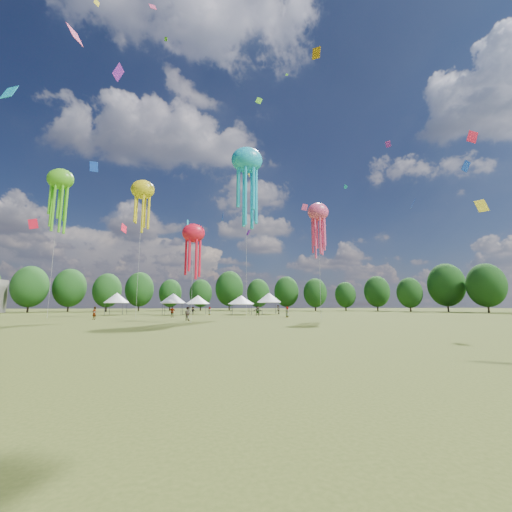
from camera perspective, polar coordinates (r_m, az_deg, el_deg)
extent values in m
plane|color=#384416|center=(11.00, 5.75, -19.57)|extent=(300.00, 300.00, 0.00)
imported|color=gray|center=(41.74, -12.18, -10.11)|extent=(1.07, 1.03, 1.74)
imported|color=gray|center=(63.56, -8.31, -9.72)|extent=(0.77, 0.89, 1.55)
imported|color=gray|center=(68.15, 3.95, -9.57)|extent=(0.99, 1.10, 1.86)
imported|color=gray|center=(67.30, -11.25, -9.57)|extent=(1.00, 0.58, 1.55)
imported|color=gray|center=(53.32, -14.80, -9.64)|extent=(1.10, 0.69, 1.75)
imported|color=gray|center=(59.67, 0.29, -9.79)|extent=(1.63, 0.55, 1.74)
imported|color=gray|center=(49.52, -27.01, -9.11)|extent=(0.62, 0.74, 1.74)
imported|color=gray|center=(52.47, 5.63, -9.94)|extent=(0.70, 0.92, 1.69)
cylinder|color=#47474C|center=(67.15, -25.50, -8.61)|extent=(0.08, 0.08, 2.27)
cylinder|color=#47474C|center=(70.24, -24.74, -8.62)|extent=(0.08, 0.08, 2.27)
cylinder|color=#47474C|center=(66.31, -22.81, -8.78)|extent=(0.08, 0.08, 2.27)
cylinder|color=#47474C|center=(69.43, -22.17, -8.78)|extent=(0.08, 0.08, 2.27)
cube|color=white|center=(68.26, -23.74, -7.70)|extent=(3.61, 3.61, 0.10)
cone|color=white|center=(68.27, -23.69, -6.85)|extent=(4.69, 4.69, 1.95)
cylinder|color=#47474C|center=(63.32, -16.43, -9.17)|extent=(0.08, 0.08, 2.20)
cylinder|color=#47474C|center=(66.74, -16.04, -9.14)|extent=(0.08, 0.08, 2.20)
cylinder|color=#47474C|center=(62.96, -13.28, -9.29)|extent=(0.08, 0.08, 2.20)
cylinder|color=#47474C|center=(66.40, -13.04, -9.25)|extent=(0.08, 0.08, 2.20)
cube|color=white|center=(64.82, -14.66, -8.20)|extent=(3.86, 3.86, 0.10)
cone|color=white|center=(64.83, -14.63, -7.32)|extent=(5.01, 5.01, 1.89)
cylinder|color=#47474C|center=(66.44, -11.98, -9.35)|extent=(0.08, 0.08, 2.05)
cylinder|color=#47474C|center=(69.86, -11.83, -9.31)|extent=(0.08, 0.08, 2.05)
cylinder|color=#47474C|center=(66.34, -8.99, -9.43)|extent=(0.08, 0.08, 2.05)
cylinder|color=#47474C|center=(69.76, -8.98, -9.39)|extent=(0.08, 0.08, 2.05)
cube|color=white|center=(68.07, -10.42, -8.47)|extent=(3.82, 3.82, 0.10)
cone|color=white|center=(68.08, -10.40, -7.69)|extent=(4.97, 4.97, 1.76)
cylinder|color=#47474C|center=(62.28, -4.22, -9.60)|extent=(0.08, 0.08, 2.00)
cylinder|color=#47474C|center=(65.97, -4.48, -9.54)|extent=(0.08, 0.08, 2.00)
cylinder|color=#47474C|center=(62.68, -0.80, -9.61)|extent=(0.08, 0.08, 2.00)
cylinder|color=#47474C|center=(66.35, -1.25, -9.56)|extent=(0.08, 0.08, 2.00)
cube|color=white|center=(64.28, -2.68, -8.65)|extent=(4.10, 4.10, 0.10)
cone|color=white|center=(64.29, -2.68, -7.84)|extent=(5.33, 5.33, 1.71)
cylinder|color=#47474C|center=(64.92, 1.11, -9.42)|extent=(0.08, 0.08, 2.35)
cylinder|color=#47474C|center=(68.40, 0.59, -9.38)|extent=(0.08, 0.08, 2.35)
cylinder|color=#47474C|center=(65.61, 4.19, -9.39)|extent=(0.08, 0.08, 2.35)
cylinder|color=#47474C|center=(69.06, 3.53, -9.36)|extent=(0.08, 0.08, 2.35)
cube|color=white|center=(66.97, 2.35, -8.34)|extent=(3.93, 3.93, 0.10)
cone|color=white|center=(66.98, 2.34, -7.44)|extent=(5.11, 5.11, 2.02)
ellipsoid|color=yellow|center=(53.50, -19.65, 11.16)|extent=(3.56, 2.49, 3.03)
cylinder|color=beige|center=(51.11, -20.20, 0.67)|extent=(0.03, 0.03, 19.74)
ellipsoid|color=#19B7DC|center=(60.52, -1.64, 16.80)|extent=(5.66, 3.96, 4.81)
cylinder|color=beige|center=(55.95, -1.71, 3.71)|extent=(0.03, 0.03, 28.06)
ellipsoid|color=#F3477B|center=(48.83, 11.05, 7.77)|extent=(3.19, 2.23, 2.71)
cylinder|color=beige|center=(47.24, 11.33, -1.43)|extent=(0.03, 0.03, 15.73)
ellipsoid|color=#58C320|center=(59.85, -31.64, 11.64)|extent=(3.92, 2.75, 3.33)
cylinder|color=beige|center=(57.27, -32.49, 1.44)|extent=(0.03, 0.03, 21.51)
ellipsoid|color=#FB1630|center=(37.60, -11.13, 4.07)|extent=(2.61, 1.83, 2.22)
cylinder|color=beige|center=(36.84, -11.36, -3.73)|extent=(0.03, 0.03, 10.25)
cube|color=#58C320|center=(49.04, 0.54, 26.10)|extent=(1.07, 0.22, 1.20)
cube|color=blue|center=(79.92, -6.01, 6.98)|extent=(0.25, 1.53, 1.90)
cube|color=#19B7DC|center=(76.34, 15.74, 11.87)|extent=(0.65, 0.52, 0.87)
cube|color=#F3477B|center=(62.35, -18.03, 36.76)|extent=(1.27, 0.78, 1.31)
cube|color=#AF30D8|center=(62.77, -1.39, 4.22)|extent=(0.84, 1.00, 1.31)
cube|color=#FB1630|center=(42.90, 34.28, 17.25)|extent=(1.31, 0.28, 1.51)
cube|color=#EEA00E|center=(58.51, 10.75, 32.13)|extent=(1.01, 1.34, 1.91)
cube|color=yellow|center=(68.20, -26.66, 35.50)|extent=(0.63, 0.85, 1.19)
cube|color=#58C320|center=(83.24, -15.84, 33.32)|extent=(0.70, 0.48, 0.89)
cube|color=blue|center=(57.40, 33.49, 13.28)|extent=(1.56, 0.76, 1.66)
cube|color=#19B7DC|center=(52.81, -37.87, 22.17)|extent=(1.84, 1.49, 2.14)
cube|color=#F3477B|center=(41.10, -29.74, 31.20)|extent=(1.33, 1.54, 1.71)
cube|color=#AF30D8|center=(51.45, -23.45, 27.95)|extent=(1.08, 1.47, 1.89)
cube|color=#FB1630|center=(84.21, -22.60, 4.60)|extent=(1.03, 2.27, 2.56)
cube|color=yellow|center=(66.06, -1.29, 15.00)|extent=(0.58, 1.71, 2.22)
cube|color=blue|center=(75.80, 26.30, 8.39)|extent=(1.59, 2.18, 2.21)
cube|color=#F3477B|center=(84.25, 8.72, 8.65)|extent=(1.75, 0.48, 2.05)
cube|color=#AF30D8|center=(49.66, 22.61, 18.03)|extent=(0.65, 0.73, 0.83)
cube|color=#FB1630|center=(74.89, -35.07, 4.74)|extent=(1.97, 0.48, 2.29)
cube|color=#EEA00E|center=(60.08, -11.08, 4.74)|extent=(1.43, 0.72, 1.47)
cube|color=yellow|center=(45.98, 35.41, 7.34)|extent=(1.35, 0.72, 1.72)
cube|color=#58C320|center=(84.94, 5.55, 29.64)|extent=(0.76, 0.47, 0.79)
cube|color=blue|center=(50.08, -27.06, 14.08)|extent=(0.94, 0.85, 1.40)
cube|color=#19B7DC|center=(64.57, -12.17, 5.48)|extent=(0.31, 1.73, 2.12)
cylinder|color=#38281C|center=(99.20, -35.70, -7.25)|extent=(0.44, 0.44, 3.36)
ellipsoid|color=#1C4717|center=(99.30, -35.45, -4.47)|extent=(8.40, 8.40, 10.51)
cylinder|color=#38281C|center=(103.22, -30.62, -7.64)|extent=(0.44, 0.44, 3.41)
ellipsoid|color=#1C4717|center=(103.32, -30.42, -4.93)|extent=(8.53, 8.53, 10.66)
cylinder|color=#38281C|center=(99.49, -25.29, -8.12)|extent=(0.44, 0.44, 3.07)
ellipsoid|color=#1C4717|center=(99.57, -25.12, -5.59)|extent=(7.66, 7.66, 9.58)
cylinder|color=#38281C|center=(105.88, -20.29, -8.29)|extent=(0.44, 0.44, 3.43)
ellipsoid|color=#1C4717|center=(105.97, -20.15, -5.62)|extent=(8.58, 8.58, 10.73)
cylinder|color=#38281C|center=(110.09, -15.19, -8.64)|extent=(0.44, 0.44, 2.95)
ellipsoid|color=#1C4717|center=(110.15, -15.11, -6.44)|extent=(7.37, 7.37, 9.21)
cylinder|color=#38281C|center=(105.55, -9.93, -8.84)|extent=(0.44, 0.44, 2.89)
ellipsoid|color=#1C4717|center=(105.60, -9.87, -6.58)|extent=(7.23, 7.23, 9.04)
cylinder|color=#38281C|center=(110.21, -4.82, -8.67)|extent=(0.44, 0.44, 3.84)
ellipsoid|color=#1C4717|center=(110.34, -4.79, -5.81)|extent=(9.60, 9.60, 11.99)
cylinder|color=#38281C|center=(100.17, 0.40, -9.00)|extent=(0.44, 0.44, 2.84)
ellipsoid|color=#1C4717|center=(100.22, 0.40, -6.66)|extent=(7.11, 7.11, 8.89)
cylinder|color=#38281C|center=(104.68, 5.51, -8.85)|extent=(0.44, 0.44, 3.16)
ellipsoid|color=#1C4717|center=(104.75, 5.47, -6.37)|extent=(7.91, 7.91, 9.88)
cylinder|color=#38281C|center=(101.39, 10.62, -8.84)|extent=(0.44, 0.44, 2.88)
ellipsoid|color=#1C4717|center=(101.45, 10.56, -6.50)|extent=(7.21, 7.21, 9.01)
cylinder|color=#38281C|center=(107.23, 15.81, -8.71)|extent=(0.44, 0.44, 2.63)
ellipsoid|color=#1C4717|center=(107.27, 15.72, -6.69)|extent=(6.57, 6.57, 8.22)
cylinder|color=#38281C|center=(108.16, 20.97, -8.33)|extent=(0.44, 0.44, 3.13)
ellipsoid|color=#1C4717|center=(108.24, 20.84, -5.96)|extent=(7.81, 7.81, 9.77)
cylinder|color=#38281C|center=(99.69, 25.96, -8.18)|extent=(0.44, 0.44, 2.72)
ellipsoid|color=#1C4717|center=(99.74, 25.81, -5.94)|extent=(6.80, 6.80, 8.50)
cylinder|color=#38281C|center=(102.99, 31.17, -7.49)|extent=(0.44, 0.44, 3.81)
ellipsoid|color=#1C4717|center=(103.13, 30.93, -4.46)|extent=(9.52, 9.52, 11.90)
cylinder|color=#38281C|center=(98.64, 36.20, -7.17)|extent=(0.44, 0.44, 3.51)
ellipsoid|color=#1C4717|center=(98.75, 35.94, -4.25)|extent=(8.78, 8.78, 10.97)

